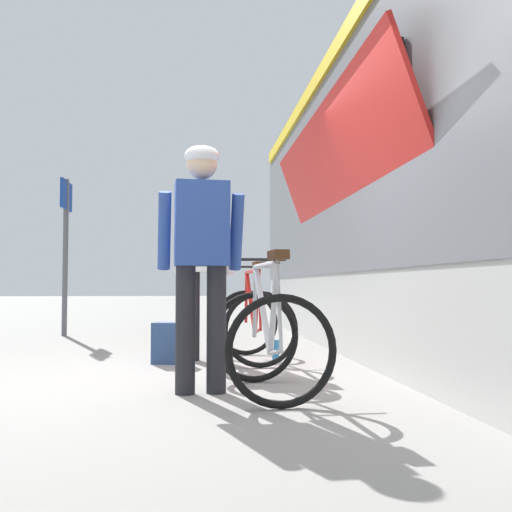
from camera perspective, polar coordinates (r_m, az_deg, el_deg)
The scene contains 8 objects.
ground_plane at distance 4.64m, azimuth -5.33°, elevation -12.26°, with size 80.00×80.00×0.00m, color gray.
cyclist_near_in_blue at distance 4.27m, azimuth -5.25°, elevation 1.12°, with size 0.63×0.34×1.76m.
cyclist_far_in_white at distance 6.14m, azimuth -5.00°, elevation -0.09°, with size 0.62×0.33×1.76m.
bicycle_near_silver at distance 4.22m, azimuth 1.01°, elevation -7.72°, with size 0.78×1.11×0.99m.
bicycle_far_red at distance 6.05m, azimuth -0.31°, elevation -6.25°, with size 0.76×1.10×0.99m.
backpack_on_platform at distance 5.94m, azimuth -8.46°, elevation -8.23°, with size 0.28×0.18×0.40m, color navy.
water_bottle_near_the_bikes at distance 6.08m, azimuth 1.90°, elevation -9.04°, with size 0.07×0.07×0.21m, color #338CCC.
platform_sign_post at distance 9.61m, azimuth -17.73°, elevation 2.43°, with size 0.08×0.70×2.40m.
Camera 1 is at (-0.05, -4.58, 0.76)m, focal length 41.84 mm.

